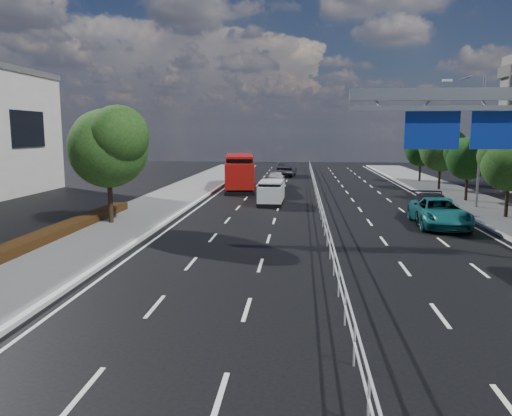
{
  "coord_description": "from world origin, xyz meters",
  "views": [
    {
      "loc": [
        -1.25,
        -9.14,
        5.22
      ],
      "look_at": [
        -2.92,
        9.35,
        2.4
      ],
      "focal_mm": 35.0,
      "sensor_mm": 36.0,
      "label": 1
    }
  ],
  "objects_px": {
    "red_bus": "(240,171)",
    "parked_car_teal": "(439,213)",
    "near_car_dark": "(287,169)",
    "white_minivan": "(271,193)",
    "near_car_silver": "(276,178)",
    "parked_car_dark": "(432,208)"
  },
  "relations": [
    {
      "from": "red_bus",
      "to": "parked_car_teal",
      "type": "relative_size",
      "value": 1.92
    },
    {
      "from": "red_bus",
      "to": "near_car_dark",
      "type": "distance_m",
      "value": 14.71
    },
    {
      "from": "white_minivan",
      "to": "near_car_silver",
      "type": "distance_m",
      "value": 12.63
    },
    {
      "from": "near_car_silver",
      "to": "parked_car_teal",
      "type": "height_order",
      "value": "parked_car_teal"
    },
    {
      "from": "parked_car_dark",
      "to": "near_car_silver",
      "type": "bearing_deg",
      "value": 123.95
    },
    {
      "from": "red_bus",
      "to": "parked_car_teal",
      "type": "distance_m",
      "value": 22.26
    },
    {
      "from": "red_bus",
      "to": "parked_car_dark",
      "type": "height_order",
      "value": "red_bus"
    },
    {
      "from": "white_minivan",
      "to": "parked_car_dark",
      "type": "distance_m",
      "value": 11.69
    },
    {
      "from": "near_car_dark",
      "to": "parked_car_dark",
      "type": "distance_m",
      "value": 31.68
    },
    {
      "from": "white_minivan",
      "to": "parked_car_dark",
      "type": "height_order",
      "value": "white_minivan"
    },
    {
      "from": "near_car_dark",
      "to": "parked_car_teal",
      "type": "bearing_deg",
      "value": 111.94
    },
    {
      "from": "near_car_silver",
      "to": "near_car_dark",
      "type": "relative_size",
      "value": 0.84
    },
    {
      "from": "near_car_silver",
      "to": "near_car_dark",
      "type": "height_order",
      "value": "near_car_dark"
    },
    {
      "from": "white_minivan",
      "to": "near_car_dark",
      "type": "distance_m",
      "value": 24.02
    },
    {
      "from": "red_bus",
      "to": "near_car_dark",
      "type": "xyz_separation_m",
      "value": [
        4.03,
        14.13,
        -0.79
      ]
    },
    {
      "from": "near_car_silver",
      "to": "parked_car_dark",
      "type": "distance_m",
      "value": 21.44
    },
    {
      "from": "near_car_silver",
      "to": "parked_car_teal",
      "type": "relative_size",
      "value": 0.78
    },
    {
      "from": "near_car_dark",
      "to": "parked_car_dark",
      "type": "bearing_deg",
      "value": 112.76
    },
    {
      "from": "white_minivan",
      "to": "near_car_dark",
      "type": "relative_size",
      "value": 0.77
    },
    {
      "from": "white_minivan",
      "to": "parked_car_teal",
      "type": "xyz_separation_m",
      "value": [
        9.89,
        -7.83,
        -0.07
      ]
    },
    {
      "from": "near_car_silver",
      "to": "near_car_dark",
      "type": "bearing_deg",
      "value": -94.78
    },
    {
      "from": "near_car_dark",
      "to": "parked_car_dark",
      "type": "height_order",
      "value": "near_car_dark"
    }
  ]
}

